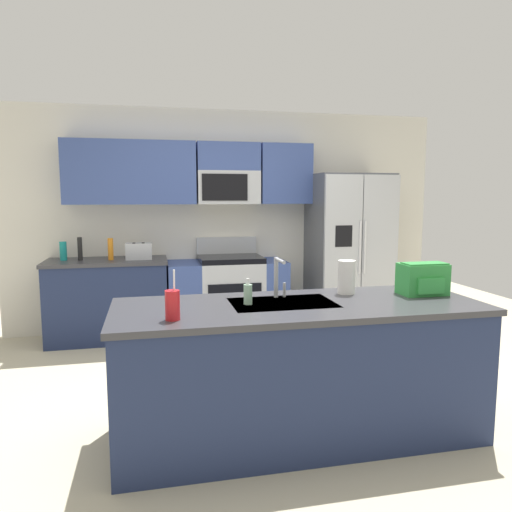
% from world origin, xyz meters
% --- Properties ---
extents(ground_plane, '(9.00, 9.00, 0.00)m').
position_xyz_m(ground_plane, '(0.00, 0.00, 0.00)').
color(ground_plane, beige).
rests_on(ground_plane, ground).
extents(kitchen_wall_unit, '(5.20, 0.43, 2.60)m').
position_xyz_m(kitchen_wall_unit, '(-0.14, 2.08, 1.47)').
color(kitchen_wall_unit, silver).
rests_on(kitchen_wall_unit, ground).
extents(back_counter, '(1.30, 0.63, 0.90)m').
position_xyz_m(back_counter, '(-1.41, 1.80, 0.45)').
color(back_counter, '#1E2A4D').
rests_on(back_counter, ground).
extents(range_oven, '(1.36, 0.61, 1.10)m').
position_xyz_m(range_oven, '(-0.08, 1.80, 0.44)').
color(range_oven, '#B7BABF').
rests_on(range_oven, ground).
extents(refrigerator, '(0.90, 0.76, 1.85)m').
position_xyz_m(refrigerator, '(1.40, 1.73, 0.93)').
color(refrigerator, '#4C4F54').
rests_on(refrigerator, ground).
extents(island_counter, '(2.40, 0.89, 0.90)m').
position_xyz_m(island_counter, '(-0.00, -0.71, 0.45)').
color(island_counter, '#1E2A4D').
rests_on(island_counter, ground).
extents(toaster, '(0.28, 0.16, 0.18)m').
position_xyz_m(toaster, '(-1.07, 1.75, 0.99)').
color(toaster, '#B7BABF').
rests_on(toaster, back_counter).
extents(pepper_mill, '(0.05, 0.05, 0.25)m').
position_xyz_m(pepper_mill, '(-1.69, 1.80, 1.03)').
color(pepper_mill, black).
rests_on(pepper_mill, back_counter).
extents(bottle_orange, '(0.06, 0.06, 0.24)m').
position_xyz_m(bottle_orange, '(-1.36, 1.77, 1.02)').
color(bottle_orange, orange).
rests_on(bottle_orange, back_counter).
extents(bottle_teal, '(0.07, 0.07, 0.20)m').
position_xyz_m(bottle_teal, '(-1.86, 1.84, 1.00)').
color(bottle_teal, teal).
rests_on(bottle_teal, back_counter).
extents(sink_faucet, '(0.08, 0.21, 0.28)m').
position_xyz_m(sink_faucet, '(-0.09, -0.52, 1.07)').
color(sink_faucet, '#B7BABF').
rests_on(sink_faucet, island_counter).
extents(drink_cup_red, '(0.08, 0.08, 0.29)m').
position_xyz_m(drink_cup_red, '(-0.83, -0.95, 0.99)').
color(drink_cup_red, red).
rests_on(drink_cup_red, island_counter).
extents(soap_dispenser, '(0.06, 0.06, 0.17)m').
position_xyz_m(soap_dispenser, '(-0.33, -0.66, 0.97)').
color(soap_dispenser, '#A5D8B2').
rests_on(soap_dispenser, island_counter).
extents(paper_towel_roll, '(0.12, 0.12, 0.24)m').
position_xyz_m(paper_towel_roll, '(0.43, -0.48, 1.02)').
color(paper_towel_roll, white).
rests_on(paper_towel_roll, island_counter).
extents(backpack, '(0.32, 0.22, 0.23)m').
position_xyz_m(backpack, '(0.94, -0.62, 1.02)').
color(backpack, green).
rests_on(backpack, island_counter).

